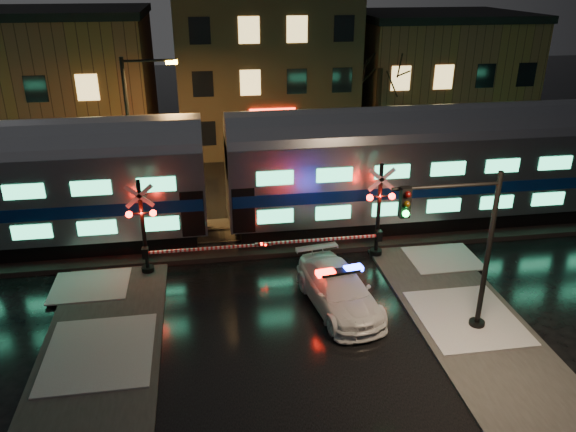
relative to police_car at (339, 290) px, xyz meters
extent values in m
plane|color=black|center=(-2.06, 1.37, -0.75)|extent=(120.00, 120.00, 0.00)
cube|color=black|center=(-2.06, 6.37, -0.63)|extent=(90.00, 4.20, 0.24)
cube|color=#2D2D2D|center=(-8.56, -4.63, -0.69)|extent=(4.00, 20.00, 0.12)
cube|color=#2D2D2D|center=(4.44, -4.63, -0.69)|extent=(4.00, 20.00, 0.12)
cube|color=#522D20|center=(-15.06, 23.37, 3.75)|extent=(14.00, 10.00, 9.00)
cube|color=brown|center=(-0.06, 23.87, 5.00)|extent=(12.00, 11.00, 11.50)
cube|color=#522D20|center=(12.94, 23.37, 3.50)|extent=(12.00, 10.00, 8.50)
cube|color=black|center=(8.76, 6.37, -0.11)|extent=(24.00, 2.40, 0.80)
cube|color=#B7BAC1|center=(8.76, 6.37, 2.19)|extent=(25.00, 3.05, 3.80)
cube|color=navy|center=(8.76, 6.37, 1.79)|extent=(24.75, 3.09, 0.55)
cube|color=#43FFAA|center=(8.76, 4.81, 1.04)|extent=(21.00, 0.05, 0.62)
cube|color=#43FFAA|center=(8.76, 4.81, 2.84)|extent=(21.00, 0.05, 0.62)
cylinder|color=#B7BAC1|center=(8.76, 6.37, 3.89)|extent=(25.00, 3.05, 3.05)
imported|color=white|center=(0.00, 0.00, -0.01)|extent=(2.86, 5.41, 1.49)
cube|color=black|center=(0.00, 0.00, 0.78)|extent=(1.60, 0.63, 0.10)
cube|color=#FF0C05|center=(-0.55, -0.09, 0.82)|extent=(0.73, 0.45, 0.17)
cube|color=#1426FF|center=(0.55, 0.09, 0.82)|extent=(0.73, 0.45, 0.17)
cylinder|color=black|center=(2.64, 3.77, -0.59)|extent=(0.54, 0.54, 0.33)
cylinder|color=black|center=(2.64, 3.77, 1.42)|extent=(0.17, 0.17, 4.35)
sphere|color=#FF0C05|center=(2.15, 3.59, 2.18)|extent=(0.28, 0.28, 0.28)
sphere|color=#FF0C05|center=(3.13, 3.59, 2.18)|extent=(0.28, 0.28, 0.28)
cube|color=white|center=(-0.08, 3.52, 0.39)|extent=(5.44, 0.10, 0.10)
cube|color=black|center=(2.64, 3.52, 0.39)|extent=(0.25, 0.30, 0.45)
cylinder|color=black|center=(-7.34, 3.77, -0.60)|extent=(0.53, 0.53, 0.32)
cylinder|color=black|center=(-7.34, 3.77, 1.35)|extent=(0.17, 0.17, 4.20)
sphere|color=#FF0C05|center=(-7.81, 3.59, 2.08)|extent=(0.27, 0.27, 0.27)
sphere|color=#FF0C05|center=(-6.87, 3.59, 2.08)|extent=(0.27, 0.27, 0.27)
cube|color=white|center=(-4.71, 3.52, 0.35)|extent=(5.25, 0.10, 0.10)
cube|color=black|center=(-7.34, 3.52, 0.35)|extent=(0.25, 0.30, 0.45)
cylinder|color=black|center=(4.57, -2.14, -0.61)|extent=(0.56, 0.56, 0.30)
cylinder|color=black|center=(4.57, -2.14, 2.22)|extent=(0.18, 0.18, 5.95)
cylinder|color=black|center=(2.78, -2.14, 4.80)|extent=(3.57, 0.12, 0.12)
cube|color=black|center=(1.39, -2.29, 4.40)|extent=(0.32, 0.28, 0.99)
sphere|color=#0CFF3F|center=(1.39, -2.45, 4.09)|extent=(0.22, 0.22, 0.22)
cylinder|color=black|center=(-8.26, 10.37, 3.27)|extent=(0.20, 0.20, 8.04)
cylinder|color=black|center=(-7.05, 10.37, 7.09)|extent=(2.41, 0.12, 0.12)
cube|color=yellow|center=(-5.94, 10.37, 6.99)|extent=(0.55, 0.28, 0.18)
camera|label=1|loc=(-4.74, -17.69, 11.06)|focal=35.00mm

